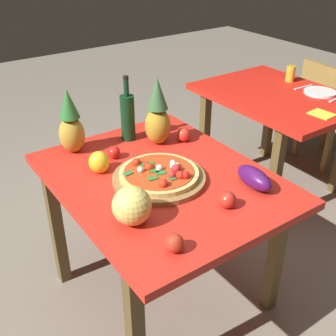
% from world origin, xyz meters
% --- Properties ---
extents(ground_plane, '(10.00, 10.00, 0.00)m').
position_xyz_m(ground_plane, '(0.00, 0.00, 0.00)').
color(ground_plane, gray).
extents(display_table, '(1.14, 0.91, 0.75)m').
position_xyz_m(display_table, '(0.00, 0.00, 0.65)').
color(display_table, brown).
rests_on(display_table, ground_plane).
extents(background_table, '(1.08, 0.81, 0.75)m').
position_xyz_m(background_table, '(-0.44, 1.28, 0.64)').
color(background_table, brown).
rests_on(background_table, ground_plane).
extents(dining_chair, '(0.44, 0.44, 0.85)m').
position_xyz_m(dining_chair, '(-0.46, 1.91, 0.48)').
color(dining_chair, olive).
rests_on(dining_chair, ground_plane).
extents(pizza_board, '(0.43, 0.43, 0.02)m').
position_xyz_m(pizza_board, '(0.03, -0.03, 0.76)').
color(pizza_board, olive).
rests_on(pizza_board, display_table).
extents(pizza, '(0.36, 0.36, 0.06)m').
position_xyz_m(pizza, '(0.03, -0.03, 0.79)').
color(pizza, '#E3B863').
rests_on(pizza, pizza_board).
extents(wine_bottle, '(0.08, 0.08, 0.35)m').
position_xyz_m(wine_bottle, '(-0.43, 0.07, 0.88)').
color(wine_bottle, '#0F351B').
rests_on(wine_bottle, display_table).
extents(pineapple_left, '(0.13, 0.13, 0.33)m').
position_xyz_m(pineapple_left, '(-0.46, -0.23, 0.90)').
color(pineapple_left, '#B59030').
rests_on(pineapple_left, display_table).
extents(pineapple_right, '(0.14, 0.14, 0.36)m').
position_xyz_m(pineapple_right, '(-0.30, 0.18, 0.91)').
color(pineapple_right, '#B88826').
rests_on(pineapple_right, display_table).
extents(melon, '(0.16, 0.16, 0.16)m').
position_xyz_m(melon, '(0.22, -0.29, 0.83)').
color(melon, '#E1D464').
rests_on(melon, display_table).
extents(bell_pepper, '(0.10, 0.10, 0.11)m').
position_xyz_m(bell_pepper, '(-0.20, -0.21, 0.80)').
color(bell_pepper, yellow).
rests_on(bell_pepper, display_table).
extents(eggplant, '(0.21, 0.10, 0.09)m').
position_xyz_m(eggplant, '(0.31, 0.29, 0.79)').
color(eggplant, '#431251').
rests_on(eggplant, display_table).
extents(tomato_at_corner, '(0.07, 0.07, 0.07)m').
position_xyz_m(tomato_at_corner, '(0.45, -0.25, 0.78)').
color(tomato_at_corner, red).
rests_on(tomato_at_corner, display_table).
extents(tomato_near_board, '(0.07, 0.07, 0.07)m').
position_xyz_m(tomato_near_board, '(0.36, 0.08, 0.78)').
color(tomato_near_board, red).
rests_on(tomato_near_board, display_table).
extents(tomato_by_bottle, '(0.06, 0.06, 0.06)m').
position_xyz_m(tomato_by_bottle, '(-0.28, -0.10, 0.78)').
color(tomato_by_bottle, red).
rests_on(tomato_by_bottle, display_table).
extents(tomato_beside_pepper, '(0.08, 0.08, 0.08)m').
position_xyz_m(tomato_beside_pepper, '(-0.23, 0.30, 0.79)').
color(tomato_beside_pepper, red).
rests_on(tomato_beside_pepper, display_table).
extents(drinking_glass_juice, '(0.07, 0.07, 0.12)m').
position_xyz_m(drinking_glass_juice, '(-0.57, 1.55, 0.81)').
color(drinking_glass_juice, gold).
rests_on(drinking_glass_juice, background_table).
extents(dinner_plate, '(0.22, 0.22, 0.02)m').
position_xyz_m(dinner_plate, '(-0.28, 1.52, 0.76)').
color(dinner_plate, white).
rests_on(dinner_plate, background_table).
extents(fork_utensil, '(0.03, 0.18, 0.01)m').
position_xyz_m(fork_utensil, '(-0.42, 1.52, 0.75)').
color(fork_utensil, silver).
rests_on(fork_utensil, background_table).
extents(napkin_folded, '(0.15, 0.13, 0.01)m').
position_xyz_m(napkin_folded, '(-0.03, 1.22, 0.75)').
color(napkin_folded, yellow).
rests_on(napkin_folded, background_table).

